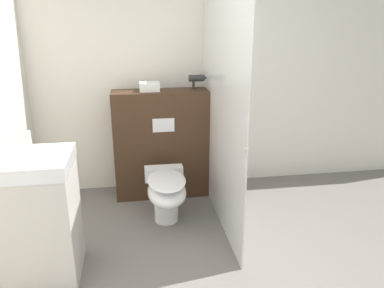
% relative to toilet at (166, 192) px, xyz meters
% --- Properties ---
extents(wall_back, '(8.00, 0.06, 2.50)m').
position_rel_toilet_xyz_m(wall_back, '(0.13, 0.92, 0.94)').
color(wall_back, silver).
rests_on(wall_back, ground_plane).
extents(partition_panel, '(1.02, 0.32, 1.15)m').
position_rel_toilet_xyz_m(partition_panel, '(0.03, 0.64, 0.26)').
color(partition_panel, '#3D2819').
rests_on(partition_panel, ground_plane).
extents(shower_glass, '(0.04, 1.69, 2.04)m').
position_rel_toilet_xyz_m(shower_glass, '(0.51, 0.04, 0.71)').
color(shower_glass, silver).
rests_on(shower_glass, ground_plane).
extents(toilet, '(0.38, 0.66, 0.48)m').
position_rel_toilet_xyz_m(toilet, '(0.00, 0.00, 0.00)').
color(toilet, white).
rests_on(toilet, ground_plane).
extents(sink_vanity, '(0.59, 0.53, 1.10)m').
position_rel_toilet_xyz_m(sink_vanity, '(-1.00, -0.61, 0.17)').
color(sink_vanity, beige).
rests_on(sink_vanity, ground_plane).
extents(hair_drier, '(0.19, 0.07, 0.15)m').
position_rel_toilet_xyz_m(hair_drier, '(0.40, 0.68, 0.95)').
color(hair_drier, '#2D2D33').
rests_on(hair_drier, partition_panel).
extents(folded_towel, '(0.20, 0.15, 0.09)m').
position_rel_toilet_xyz_m(folded_towel, '(-0.09, 0.63, 0.88)').
color(folded_towel, white).
rests_on(folded_towel, partition_panel).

